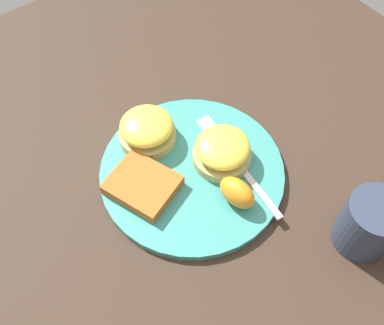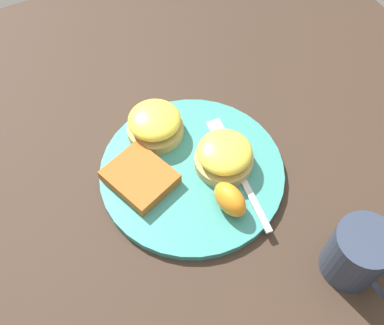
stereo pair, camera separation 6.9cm
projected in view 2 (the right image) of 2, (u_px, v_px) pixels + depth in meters
ground_plane at (192, 174)px, 0.72m from camera, size 1.10×1.10×0.00m
plate at (192, 172)px, 0.71m from camera, size 0.29×0.29×0.01m
sandwich_benedict_left at (224, 155)px, 0.69m from camera, size 0.09×0.09×0.05m
sandwich_benedict_right at (155, 124)px, 0.73m from camera, size 0.09×0.09×0.05m
hashbrown_patty at (140, 177)px, 0.69m from camera, size 0.12×0.11×0.02m
orange_wedge at (230, 199)px, 0.65m from camera, size 0.06×0.04×0.04m
fork at (235, 165)px, 0.71m from camera, size 0.22×0.04×0.00m
cup at (358, 254)px, 0.59m from camera, size 0.11×0.08×0.09m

